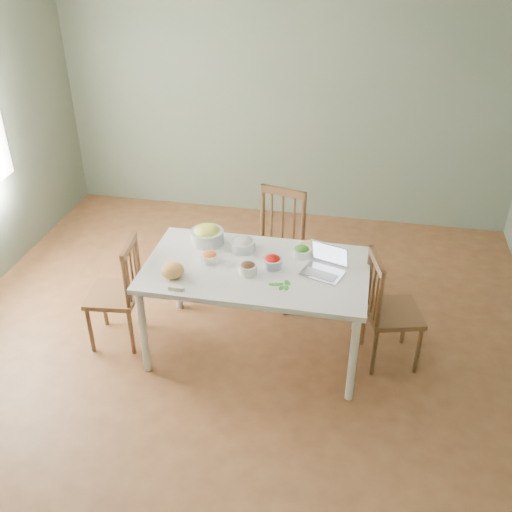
% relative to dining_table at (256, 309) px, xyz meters
% --- Properties ---
extents(floor, '(5.00, 5.00, 0.00)m').
position_rel_dining_table_xyz_m(floor, '(-0.17, -0.01, -0.40)').
color(floor, brown).
rests_on(floor, ground).
extents(wall_back, '(5.00, 0.00, 2.70)m').
position_rel_dining_table_xyz_m(wall_back, '(-0.17, 2.49, 0.95)').
color(wall_back, '#5E6E56').
rests_on(wall_back, ground).
extents(wall_front, '(5.00, 0.00, 2.70)m').
position_rel_dining_table_xyz_m(wall_front, '(-0.17, -2.51, 0.95)').
color(wall_front, '#5E6E56').
rests_on(wall_front, ground).
extents(dining_table, '(1.70, 0.96, 0.80)m').
position_rel_dining_table_xyz_m(dining_table, '(0.00, 0.00, 0.00)').
color(dining_table, white).
rests_on(dining_table, floor).
extents(chair_far, '(0.55, 0.53, 1.04)m').
position_rel_dining_table_xyz_m(chair_far, '(0.01, 0.73, 0.12)').
color(chair_far, '#4B2D1A').
rests_on(chair_far, floor).
extents(chair_left, '(0.44, 0.46, 0.94)m').
position_rel_dining_table_xyz_m(chair_left, '(-1.16, -0.10, 0.07)').
color(chair_left, '#4B2D1A').
rests_on(chair_left, floor).
extents(chair_right, '(0.50, 0.51, 0.96)m').
position_rel_dining_table_xyz_m(chair_right, '(1.07, 0.10, 0.08)').
color(chair_right, '#4B2D1A').
rests_on(chair_right, floor).
extents(bread_boule, '(0.20, 0.20, 0.11)m').
position_rel_dining_table_xyz_m(bread_boule, '(-0.58, -0.25, 0.45)').
color(bread_boule, tan).
rests_on(bread_boule, dining_table).
extents(butter_stick, '(0.12, 0.04, 0.03)m').
position_rel_dining_table_xyz_m(butter_stick, '(-0.50, -0.41, 0.41)').
color(butter_stick, beige).
rests_on(butter_stick, dining_table).
extents(bowl_squash, '(0.33, 0.33, 0.15)m').
position_rel_dining_table_xyz_m(bowl_squash, '(-0.46, 0.28, 0.48)').
color(bowl_squash, '#E2EB6D').
rests_on(bowl_squash, dining_table).
extents(bowl_carrot, '(0.15, 0.15, 0.08)m').
position_rel_dining_table_xyz_m(bowl_carrot, '(-0.37, 0.02, 0.44)').
color(bowl_carrot, orange).
rests_on(bowl_carrot, dining_table).
extents(bowl_onion, '(0.20, 0.20, 0.11)m').
position_rel_dining_table_xyz_m(bowl_onion, '(-0.15, 0.23, 0.45)').
color(bowl_onion, silver).
rests_on(bowl_onion, dining_table).
extents(bowl_mushroom, '(0.18, 0.18, 0.09)m').
position_rel_dining_table_xyz_m(bowl_mushroom, '(-0.04, -0.09, 0.44)').
color(bowl_mushroom, '#42210E').
rests_on(bowl_mushroom, dining_table).
extents(bowl_redpep, '(0.20, 0.20, 0.09)m').
position_rel_dining_table_xyz_m(bowl_redpep, '(0.12, 0.03, 0.44)').
color(bowl_redpep, red).
rests_on(bowl_redpep, dining_table).
extents(bowl_broccoli, '(0.15, 0.15, 0.09)m').
position_rel_dining_table_xyz_m(bowl_broccoli, '(0.32, 0.23, 0.44)').
color(bowl_broccoli, '#1E6610').
rests_on(bowl_broccoli, dining_table).
extents(flatbread, '(0.26, 0.26, 0.02)m').
position_rel_dining_table_xyz_m(flatbread, '(0.39, 0.36, 0.41)').
color(flatbread, beige).
rests_on(flatbread, dining_table).
extents(basil_bunch, '(0.18, 0.18, 0.02)m').
position_rel_dining_table_xyz_m(basil_bunch, '(0.21, -0.20, 0.41)').
color(basil_bunch, '#117F11').
rests_on(basil_bunch, dining_table).
extents(laptop, '(0.37, 0.34, 0.21)m').
position_rel_dining_table_xyz_m(laptop, '(0.50, 0.00, 0.50)').
color(laptop, silver).
rests_on(laptop, dining_table).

